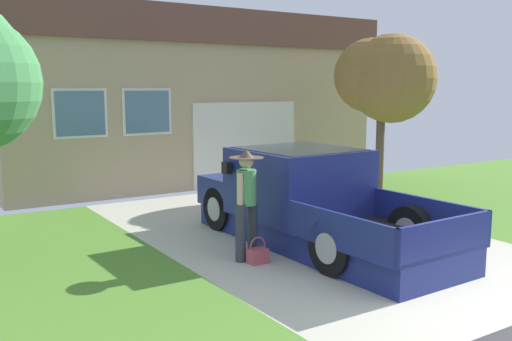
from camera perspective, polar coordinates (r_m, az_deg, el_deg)
pickup_truck at (r=9.82m, az=4.87°, el=-2.99°), size 2.16×5.10×1.59m
person_with_hat at (r=8.67m, az=-0.96°, el=-2.77°), size 0.52×0.52×1.70m
handbag at (r=8.64m, az=0.16°, el=-8.47°), size 0.29×0.20×0.41m
house_with_garage at (r=17.37m, az=-8.55°, el=7.32°), size 10.90×6.06×4.64m
front_yard_tree at (r=14.30m, az=12.71°, el=9.07°), size 2.27×2.40×3.91m
wheeled_trash_bin at (r=15.11m, az=5.98°, el=0.63°), size 0.60×0.72×1.14m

